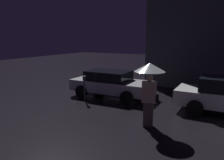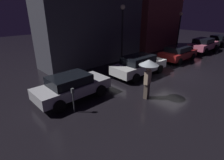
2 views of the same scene
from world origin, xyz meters
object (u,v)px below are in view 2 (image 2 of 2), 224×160
parked_car_white (139,65)px  street_lamp_far (180,24)px  parked_car_red (178,53)px  parked_car_black (219,40)px  street_lamp_near (122,28)px  parked_car_silver (72,86)px  parked_car_pink (203,45)px  parking_meter (73,98)px  pedestrian_with_umbrella (148,69)px

parked_car_white → street_lamp_far: bearing=14.5°
parked_car_red → parked_car_white: bearing=-179.8°
parked_car_red → parked_car_black: (11.08, 0.05, 0.01)m
parked_car_white → street_lamp_near: 3.41m
parked_car_silver → street_lamp_near: bearing=19.7°
parked_car_pink → parking_meter: bearing=-176.7°
parked_car_pink → street_lamp_far: (-1.07, 2.61, 2.18)m
street_lamp_near → parked_car_white: bearing=-104.6°
parked_car_white → parking_meter: (-6.24, -1.21, 0.00)m
pedestrian_with_umbrella → street_lamp_far: 13.98m
parked_car_silver → parked_car_red: bearing=-1.2°
parked_car_red → parked_car_pink: size_ratio=0.91×
parking_meter → street_lamp_near: bearing=27.7°
parked_car_silver → street_lamp_near: 7.00m
parked_car_white → parked_car_silver: bearing=179.7°
street_lamp_near → street_lamp_far: 9.70m
parked_car_black → street_lamp_far: 7.31m
pedestrian_with_umbrella → street_lamp_far: (12.91, 5.21, 1.32)m
street_lamp_far → parked_car_white: bearing=-166.1°
parked_car_white → parked_car_pink: size_ratio=0.98×
parked_car_red → parking_meter: bearing=-174.1°
parked_car_white → pedestrian_with_umbrella: size_ratio=2.08×
pedestrian_with_umbrella → parking_meter: 4.02m
parked_car_silver → parking_meter: parked_car_silver is taller
parked_car_white → parked_car_red: (5.72, 0.01, -0.04)m
parked_car_silver → parked_car_red: parked_car_red is taller
parking_meter → street_lamp_far: street_lamp_far is taller
parked_car_white → parking_meter: size_ratio=3.69×
parked_car_silver → parked_car_red: 11.26m
pedestrian_with_umbrella → parked_car_red: bearing=6.0°
parked_car_red → parked_car_black: bearing=0.4°
parked_car_white → street_lamp_far: street_lamp_far is taller
parked_car_pink → pedestrian_with_umbrella: size_ratio=2.11×
parked_car_pink → street_lamp_far: size_ratio=1.07×
parked_car_white → parked_car_pink: parked_car_pink is taller
parked_car_black → parked_car_silver: bearing=-179.2°
parked_car_silver → pedestrian_with_umbrella: 4.13m
parked_car_pink → parked_car_black: 5.41m
street_lamp_near → street_lamp_far: (9.70, 0.18, -0.13)m
parked_car_black → pedestrian_with_umbrella: (-19.39, -2.71, 0.95)m
parked_car_red → parking_meter: size_ratio=3.40×
parked_car_silver → parked_car_black: bearing=-0.9°
pedestrian_with_umbrella → parked_car_white: bearing=33.9°
parked_car_black → street_lamp_near: bearing=172.7°
parked_car_white → street_lamp_near: size_ratio=0.93×
pedestrian_with_umbrella → street_lamp_near: street_lamp_near is taller
pedestrian_with_umbrella → parking_meter: bearing=146.8°
street_lamp_near → street_lamp_far: street_lamp_near is taller
parked_car_red → pedestrian_with_umbrella: bearing=-162.2°
parked_car_red → parked_car_silver: bearing=179.8°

